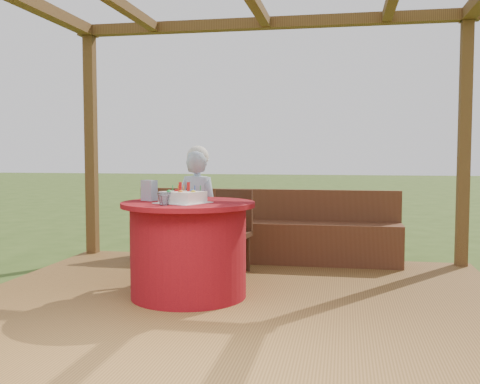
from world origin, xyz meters
name	(u,v)px	position (x,y,z in m)	size (l,w,h in m)	color
ground	(234,315)	(0.00, 0.00, 0.00)	(60.00, 60.00, 0.00)	#304918
deck	(234,308)	(0.00, 0.00, 0.06)	(4.50, 4.00, 0.12)	brown
pergola	(234,18)	(0.00, 0.00, 2.41)	(4.50, 4.00, 2.72)	brown
bench	(264,238)	(0.00, 1.72, 0.38)	(3.00, 0.42, 0.80)	brown
table	(189,249)	(-0.41, 0.07, 0.53)	(1.12, 1.12, 0.80)	maroon
chair	(231,228)	(-0.25, 1.10, 0.57)	(0.44, 0.44, 0.84)	#3A2112
elderly_woman	(198,211)	(-0.52, 0.81, 0.77)	(0.52, 0.41, 1.28)	#97B9E1
birthday_cake	(183,197)	(-0.42, -0.04, 0.97)	(0.47, 0.47, 0.17)	white
gift_bag	(149,190)	(-0.77, 0.13, 1.01)	(0.12, 0.08, 0.18)	#D287B5
drinking_glass	(164,199)	(-0.51, -0.26, 0.97)	(0.11, 0.11, 0.10)	white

